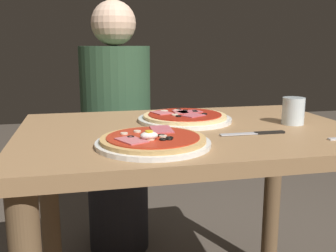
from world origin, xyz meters
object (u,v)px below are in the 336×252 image
pizza_foreground (153,141)px  pizza_across_left (185,118)px  knife (257,133)px  water_glass_near (293,113)px  dining_table (189,170)px  diner_person (117,137)px

pizza_foreground → pizza_across_left: pizza_foreground is taller
pizza_across_left → knife: pizza_across_left is taller
water_glass_near → knife: 0.21m
water_glass_near → knife: (-0.18, -0.11, -0.03)m
pizza_across_left → knife: bearing=-56.8°
dining_table → diner_person: (-0.17, 0.67, -0.04)m
water_glass_near → pizza_foreground: bearing=-160.6°
water_glass_near → diner_person: (-0.51, 0.68, -0.21)m
dining_table → knife: (0.17, -0.12, 0.14)m
knife → water_glass_near: bearing=31.9°
dining_table → water_glass_near: bearing=-1.9°
water_glass_near → pizza_across_left: bearing=159.2°
pizza_foreground → water_glass_near: size_ratio=3.40×
pizza_foreground → water_glass_near: water_glass_near is taller
dining_table → knife: bearing=-35.6°
dining_table → pizza_across_left: (0.01, 0.11, 0.15)m
diner_person → water_glass_near: bearing=127.0°
diner_person → pizza_foreground: bearing=91.2°
dining_table → diner_person: diner_person is taller
pizza_foreground → pizza_across_left: (0.16, 0.30, -0.00)m
pizza_foreground → knife: 0.32m
water_glass_near → diner_person: bearing=127.0°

